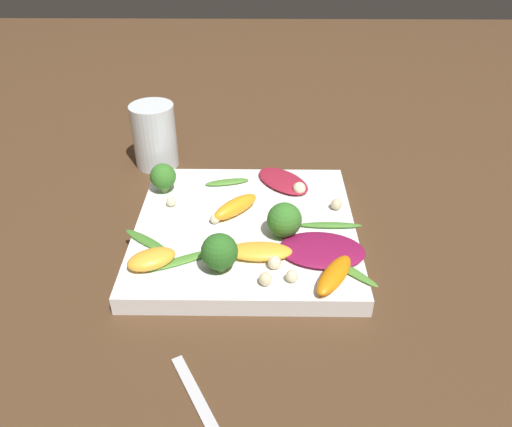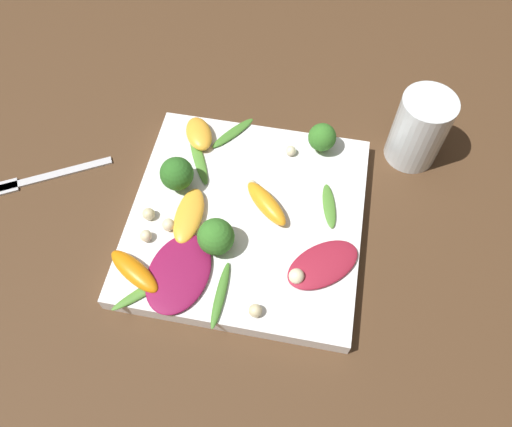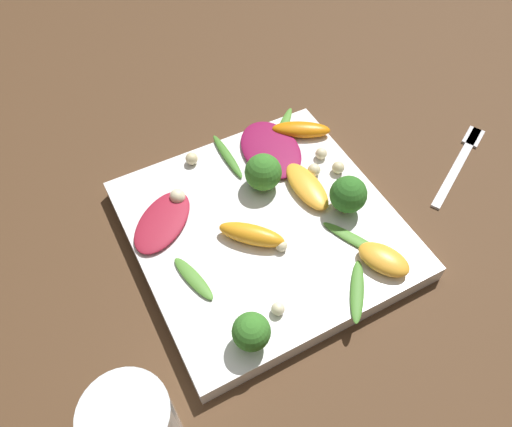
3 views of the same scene
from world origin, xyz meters
name	(u,v)px [view 3 (image 3 of 3)]	position (x,y,z in m)	size (l,w,h in m)	color
ground_plane	(264,235)	(0.00, 0.00, 0.00)	(2.40, 2.40, 0.00)	#4C331E
plate	(264,229)	(0.00, 0.00, 0.01)	(0.29, 0.29, 0.02)	white
fork	(463,156)	(0.01, 0.29, 0.00)	(0.09, 0.15, 0.01)	silver
radicchio_leaf_0	(162,222)	(-0.05, -0.10, 0.03)	(0.10, 0.10, 0.01)	maroon
radicchio_leaf_1	(271,149)	(-0.09, 0.06, 0.03)	(0.11, 0.08, 0.01)	maroon
orange_segment_0	(384,259)	(0.11, 0.09, 0.03)	(0.07, 0.06, 0.02)	#FCAD33
orange_segment_1	(252,234)	(0.01, -0.02, 0.03)	(0.07, 0.07, 0.02)	orange
orange_segment_2	(307,186)	(-0.02, 0.07, 0.03)	(0.08, 0.03, 0.01)	#FCAD33
orange_segment_3	(301,130)	(-0.10, 0.11, 0.03)	(0.06, 0.08, 0.02)	orange
broccoli_floret_0	(251,332)	(0.12, -0.08, 0.05)	(0.04, 0.04, 0.04)	#84AD5B
broccoli_floret_1	(348,195)	(0.03, 0.09, 0.05)	(0.04, 0.04, 0.05)	#7A9E51
broccoli_floret_2	(263,172)	(-0.05, 0.03, 0.05)	(0.04, 0.04, 0.05)	#84AD5B
arugula_sprig_0	(227,156)	(-0.11, 0.01, 0.03)	(0.08, 0.01, 0.01)	#47842D
arugula_sprig_1	(358,242)	(0.07, 0.08, 0.03)	(0.09, 0.05, 0.00)	#518E33
arugula_sprig_2	(193,278)	(0.03, -0.10, 0.03)	(0.07, 0.03, 0.01)	#518E33
arugula_sprig_3	(357,291)	(0.12, 0.04, 0.03)	(0.07, 0.06, 0.01)	#47842D
arugula_sprig_4	(281,131)	(-0.12, 0.09, 0.03)	(0.08, 0.08, 0.01)	#518E33
macadamia_nut_0	(338,168)	(-0.03, 0.12, 0.03)	(0.02, 0.02, 0.02)	beige
macadamia_nut_1	(278,309)	(0.10, -0.04, 0.03)	(0.01, 0.01, 0.01)	beige
macadamia_nut_2	(285,244)	(0.04, 0.00, 0.03)	(0.01, 0.01, 0.01)	beige
macadamia_nut_3	(321,154)	(-0.06, 0.11, 0.03)	(0.01, 0.01, 0.01)	beige
macadamia_nut_4	(178,196)	(-0.07, -0.07, 0.03)	(0.02, 0.02, 0.02)	beige
macadamia_nut_5	(314,170)	(-0.04, 0.09, 0.03)	(0.02, 0.02, 0.02)	beige
macadamia_nut_6	(192,159)	(-0.12, -0.03, 0.03)	(0.02, 0.02, 0.02)	beige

